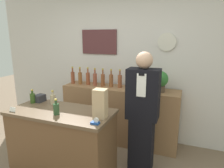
{
  "coord_description": "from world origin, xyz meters",
  "views": [
    {
      "loc": [
        1.12,
        -1.41,
        1.82
      ],
      "look_at": [
        0.14,
        1.13,
        1.18
      ],
      "focal_mm": 32.0,
      "sensor_mm": 36.0,
      "label": 1
    }
  ],
  "objects": [
    {
      "name": "counter_bottle_2",
      "position": [
        -0.29,
        0.42,
        1.0
      ],
      "size": [
        0.07,
        0.07,
        0.19
      ],
      "color": "#2A4B2B",
      "rests_on": "display_counter"
    },
    {
      "name": "back_shelf",
      "position": [
        0.06,
        1.71,
        0.49
      ],
      "size": [
        2.0,
        0.46,
        0.98
      ],
      "color": "#8E6642",
      "rests_on": "ground_plane"
    },
    {
      "name": "shelf_bottle_0",
      "position": [
        -0.86,
        1.71,
        1.1
      ],
      "size": [
        0.07,
        0.07,
        0.32
      ],
      "color": "brown",
      "rests_on": "back_shelf"
    },
    {
      "name": "shelf_bottle_2",
      "position": [
        -0.55,
        1.73,
        1.1
      ],
      "size": [
        0.07,
        0.07,
        0.32
      ],
      "color": "brown",
      "rests_on": "back_shelf"
    },
    {
      "name": "shelf_bottle_6",
      "position": [
        0.05,
        1.73,
        1.1
      ],
      "size": [
        0.07,
        0.07,
        0.32
      ],
      "color": "brown",
      "rests_on": "back_shelf"
    },
    {
      "name": "shelf_bottle_3",
      "position": [
        -0.4,
        1.7,
        1.1
      ],
      "size": [
        0.07,
        0.07,
        0.32
      ],
      "color": "brown",
      "rests_on": "back_shelf"
    },
    {
      "name": "shelf_bottle_1",
      "position": [
        -0.71,
        1.71,
        1.1
      ],
      "size": [
        0.07,
        0.07,
        0.32
      ],
      "color": "brown",
      "rests_on": "back_shelf"
    },
    {
      "name": "counter_bottle_0",
      "position": [
        -0.85,
        0.66,
        1.0
      ],
      "size": [
        0.07,
        0.07,
        0.19
      ],
      "color": "#304E1D",
      "rests_on": "display_counter"
    },
    {
      "name": "gift_box",
      "position": [
        -0.8,
        0.73,
        0.98
      ],
      "size": [
        0.13,
        0.15,
        0.1
      ],
      "color": "#2D2D33",
      "rests_on": "display_counter"
    },
    {
      "name": "shelf_bottle_4",
      "position": [
        -0.25,
        1.7,
        1.1
      ],
      "size": [
        0.07,
        0.07,
        0.32
      ],
      "color": "brown",
      "rests_on": "back_shelf"
    },
    {
      "name": "tape_dispenser",
      "position": [
        0.26,
        0.34,
        0.95
      ],
      "size": [
        0.09,
        0.06,
        0.07
      ],
      "color": "#1E4799",
      "rests_on": "display_counter"
    },
    {
      "name": "paper_bag",
      "position": [
        0.24,
        0.52,
        1.1
      ],
      "size": [
        0.15,
        0.13,
        0.33
      ],
      "color": "tan",
      "rests_on": "display_counter"
    },
    {
      "name": "shelf_bottle_7",
      "position": [
        0.21,
        1.71,
        1.1
      ],
      "size": [
        0.07,
        0.07,
        0.32
      ],
      "color": "brown",
      "rests_on": "back_shelf"
    },
    {
      "name": "shelf_bottle_9",
      "position": [
        0.51,
        1.71,
        1.1
      ],
      "size": [
        0.07,
        0.07,
        0.32
      ],
      "color": "brown",
      "rests_on": "back_shelf"
    },
    {
      "name": "shelf_bottle_8",
      "position": [
        0.36,
        1.71,
        1.1
      ],
      "size": [
        0.07,
        0.07,
        0.32
      ],
      "color": "brown",
      "rests_on": "back_shelf"
    },
    {
      "name": "display_counter",
      "position": [
        -0.31,
        0.54,
        0.47
      ],
      "size": [
        1.31,
        0.63,
        0.93
      ],
      "color": "brown",
      "rests_on": "ground_plane"
    },
    {
      "name": "counter_bottle_1",
      "position": [
        -0.56,
        0.72,
        1.0
      ],
      "size": [
        0.07,
        0.07,
        0.19
      ],
      "color": "tan",
      "rests_on": "display_counter"
    },
    {
      "name": "shelf_bottle_5",
      "position": [
        -0.1,
        1.71,
        1.1
      ],
      "size": [
        0.07,
        0.07,
        0.32
      ],
      "color": "brown",
      "rests_on": "back_shelf"
    },
    {
      "name": "potted_plant",
      "position": [
        0.73,
        1.69,
        1.16
      ],
      "size": [
        0.25,
        0.25,
        0.33
      ],
      "color": "#4C3D2D",
      "rests_on": "back_shelf"
    },
    {
      "name": "back_wall",
      "position": [
        -0.0,
        2.0,
        1.35
      ],
      "size": [
        5.2,
        0.09,
        2.7
      ],
      "color": "silver",
      "rests_on": "ground_plane"
    },
    {
      "name": "shopkeeper",
      "position": [
        0.6,
        1.06,
        0.82
      ],
      "size": [
        0.42,
        0.26,
        1.65
      ],
      "color": "black",
      "rests_on": "ground_plane"
    },
    {
      "name": "price_card_left",
      "position": [
        -0.84,
        0.3,
        0.96
      ],
      "size": [
        0.09,
        0.02,
        0.06
      ],
      "color": "white",
      "rests_on": "display_counter"
    }
  ]
}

